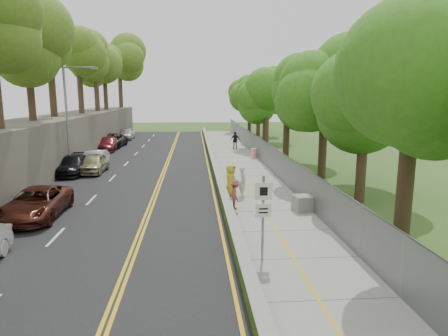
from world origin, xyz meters
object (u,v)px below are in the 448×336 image
car_2 (36,203)px  painter_0 (230,180)px  signpost (263,209)px  person_far (235,140)px  streetlight (70,112)px  construction_barrel (254,153)px  concrete_block (305,203)px

car_2 → painter_0: (9.75, 3.54, 0.22)m
signpost → person_far: bearing=85.9°
streetlight → car_2: size_ratio=1.56×
car_2 → person_far: size_ratio=2.71×
streetlight → signpost: 20.72m
construction_barrel → painter_0: painter_0 is taller
construction_barrel → painter_0: (-3.48, -13.79, 0.46)m
painter_0 → person_far: person_far is taller
person_far → car_2: bearing=59.3°
concrete_block → car_2: (-13.30, -0.16, 0.31)m
construction_barrel → painter_0: size_ratio=0.50×
signpost → car_2: signpost is taller
signpost → concrete_block: bearing=61.6°
streetlight → concrete_block: size_ratio=6.76×
car_2 → construction_barrel: bearing=51.8°
streetlight → painter_0: size_ratio=4.35×
streetlight → concrete_block: (14.76, -11.00, -4.20)m
painter_0 → signpost: bearing=-175.5°
signpost → painter_0: size_ratio=1.69×
streetlight → person_far: bearing=43.0°
signpost → concrete_block: 7.00m
streetlight → construction_barrel: bearing=22.8°
construction_barrel → painter_0: bearing=-104.1°
signpost → construction_barrel: signpost is taller
signpost → construction_barrel: (3.18, 23.19, -1.45)m
signpost → car_2: 11.69m
car_2 → painter_0: painter_0 is taller
construction_barrel → person_far: person_far is taller
streetlight → person_far: size_ratio=4.23×
streetlight → car_2: streetlight is taller
streetlight → car_2: (1.46, -11.16, -3.89)m
concrete_block → painter_0: size_ratio=0.64×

